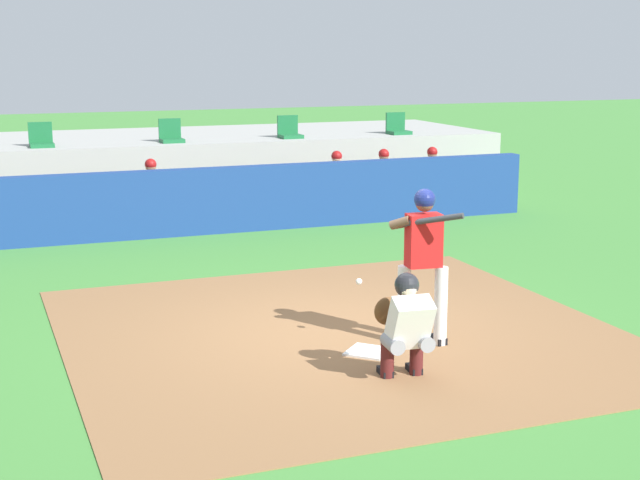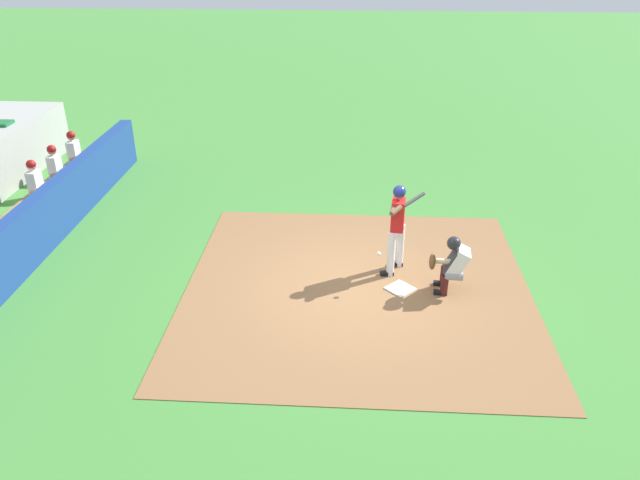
% 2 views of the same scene
% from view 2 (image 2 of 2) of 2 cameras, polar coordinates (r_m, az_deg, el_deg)
% --- Properties ---
extents(ground_plane, '(80.00, 80.00, 0.00)m').
position_cam_2_polar(ground_plane, '(11.54, 3.48, -4.50)').
color(ground_plane, '#428438').
extents(dirt_infield, '(6.40, 6.40, 0.01)m').
position_cam_2_polar(dirt_infield, '(11.54, 3.48, -4.48)').
color(dirt_infield, olive).
rests_on(dirt_infield, ground).
extents(home_plate, '(0.62, 0.62, 0.02)m').
position_cam_2_polar(home_plate, '(11.56, 7.46, -4.50)').
color(home_plate, white).
rests_on(home_plate, dirt_infield).
extents(batter_at_plate, '(0.65, 0.80, 1.80)m').
position_cam_2_polar(batter_at_plate, '(11.67, 7.20, 1.53)').
color(batter_at_plate, silver).
rests_on(batter_at_plate, ground).
extents(catcher_crouched, '(0.51, 1.70, 1.13)m').
position_cam_2_polar(catcher_crouched, '(11.38, 12.10, -2.06)').
color(catcher_crouched, gray).
rests_on(catcher_crouched, ground).
extents(dugout_wall, '(13.00, 0.30, 1.20)m').
position_cam_2_polar(dugout_wall, '(12.93, -26.61, -0.85)').
color(dugout_wall, navy).
rests_on(dugout_wall, ground).
extents(dugout_player_1, '(0.49, 0.70, 1.30)m').
position_cam_2_polar(dugout_player_1, '(15.62, -24.49, 4.61)').
color(dugout_player_1, '#939399').
rests_on(dugout_player_1, ground).
extents(dugout_player_2, '(0.49, 0.70, 1.30)m').
position_cam_2_polar(dugout_player_2, '(16.48, -22.95, 6.05)').
color(dugout_player_2, '#939399').
rests_on(dugout_player_2, ground).
extents(dugout_player_3, '(0.49, 0.70, 1.30)m').
position_cam_2_polar(dugout_player_3, '(17.42, -21.48, 7.42)').
color(dugout_player_3, '#939399').
rests_on(dugout_player_3, ground).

